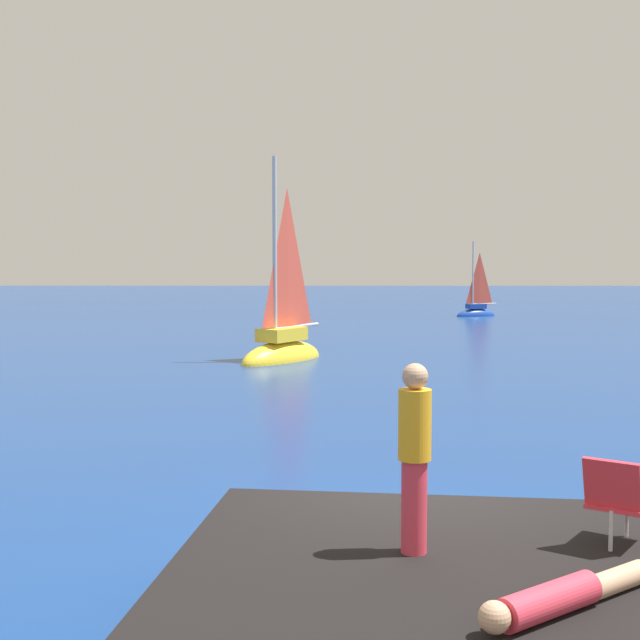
% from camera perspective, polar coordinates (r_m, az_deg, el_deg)
% --- Properties ---
extents(ground_plane, '(160.00, 160.00, 0.00)m').
position_cam_1_polar(ground_plane, '(10.30, 5.96, -14.71)').
color(ground_plane, navy).
extents(shore_ledge, '(6.39, 5.17, 0.82)m').
position_cam_1_polar(shore_ledge, '(7.58, 13.71, -18.70)').
color(shore_ledge, black).
rests_on(shore_ledge, ground).
extents(boulder_seaward, '(2.07, 2.05, 1.09)m').
position_cam_1_polar(boulder_seaward, '(9.48, 0.05, -16.41)').
color(boulder_seaward, black).
rests_on(boulder_seaward, ground).
extents(boulder_inland, '(1.66, 1.54, 0.81)m').
position_cam_1_polar(boulder_inland, '(10.09, 16.81, -15.30)').
color(boulder_inland, black).
rests_on(boulder_inland, ground).
extents(sailboat_near, '(3.08, 3.69, 6.91)m').
position_cam_1_polar(sailboat_near, '(27.53, -2.46, -1.86)').
color(sailboat_near, yellow).
rests_on(sailboat_near, ground).
extents(sailboat_far, '(2.41, 1.54, 4.34)m').
position_cam_1_polar(sailboat_far, '(47.58, 10.05, 0.54)').
color(sailboat_far, '#193D99').
rests_on(sailboat_far, ground).
extents(person_sunbather, '(1.48, 1.18, 0.25)m').
position_cam_1_polar(person_sunbather, '(6.75, 15.26, -16.88)').
color(person_sunbather, '#DB384C').
rests_on(person_sunbather, shore_ledge).
extents(person_standing, '(0.28, 0.28, 1.62)m').
position_cam_1_polar(person_standing, '(7.55, 6.12, -8.49)').
color(person_standing, '#DB384C').
rests_on(person_standing, shore_ledge).
extents(beach_chair, '(0.73, 0.76, 0.80)m').
position_cam_1_polar(beach_chair, '(8.18, 18.61, -10.74)').
color(beach_chair, '#E03342').
rests_on(beach_chair, shore_ledge).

